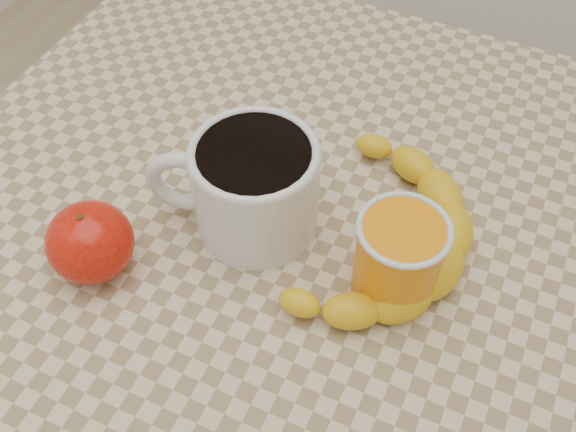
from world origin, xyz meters
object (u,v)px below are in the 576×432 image
at_px(coffee_mug, 252,184).
at_px(banana, 381,233).
at_px(orange_juice_glass, 398,258).
at_px(apple, 90,242).
at_px(table, 288,275).

xyz_separation_m(coffee_mug, banana, (0.13, 0.02, -0.03)).
height_order(orange_juice_glass, banana, orange_juice_glass).
height_order(coffee_mug, apple, coffee_mug).
relative_size(apple, banana, 0.35).
bearing_deg(orange_juice_glass, table, 168.63).
relative_size(table, coffee_mug, 4.41).
bearing_deg(table, banana, 10.16).
xyz_separation_m(table, coffee_mug, (-0.04, -0.01, 0.14)).
distance_m(table, apple, 0.22).
bearing_deg(orange_juice_glass, apple, -160.61).
height_order(apple, banana, apple).
bearing_deg(table, apple, -141.55).
height_order(table, orange_juice_glass, orange_juice_glass).
bearing_deg(banana, orange_juice_glass, -47.72).
bearing_deg(coffee_mug, orange_juice_glass, -6.83).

